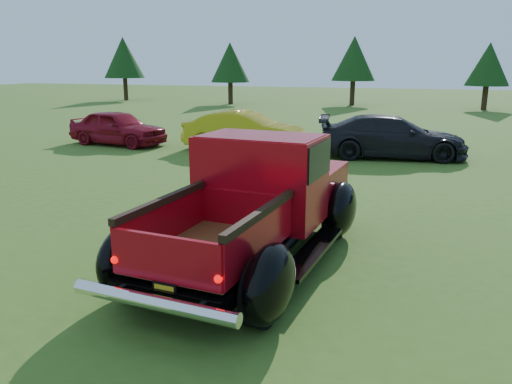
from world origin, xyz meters
name	(u,v)px	position (x,y,z in m)	size (l,w,h in m)	color
ground	(248,252)	(0.00, 0.00, 0.00)	(120.00, 120.00, 0.00)	#385E1A
tree_far_west	(124,58)	(-22.00, 30.00, 3.52)	(3.33, 3.33, 5.20)	#332114
tree_west	(230,63)	(-12.00, 29.00, 3.11)	(2.94, 2.94, 4.60)	#332114
tree_mid_left	(354,59)	(-3.00, 31.00, 3.38)	(3.20, 3.20, 5.00)	#332114
tree_mid_right	(488,64)	(6.00, 30.00, 2.97)	(2.82, 2.82, 4.40)	#332114
pickup_truck	(261,199)	(0.22, -0.01, 0.91)	(2.76, 5.32, 1.92)	black
show_car_red	(118,127)	(-8.50, 8.93, 0.65)	(1.55, 3.84, 1.31)	maroon
show_car_yellow	(244,131)	(-3.50, 9.24, 0.70)	(1.48, 4.24, 1.40)	gold
show_car_grey	(392,137)	(1.50, 9.55, 0.68)	(1.92, 4.72, 1.37)	black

